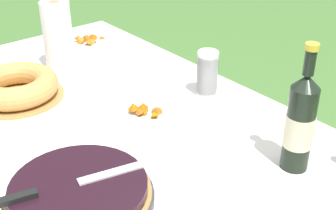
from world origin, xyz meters
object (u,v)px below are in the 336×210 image
object	(u,v)px
serving_knife	(66,185)
snack_plate_left	(144,112)
cup_stack	(207,74)
juice_bottle_red	(300,123)
snack_plate_near	(90,43)
paper_towel_roll	(58,36)
bundt_cake	(16,86)
berry_tart	(79,193)

from	to	relation	value
serving_knife	snack_plate_left	xyz separation A→B (m)	(-0.23, 0.40, -0.05)
cup_stack	juice_bottle_red	bearing A→B (deg)	-13.33
snack_plate_near	paper_towel_roll	bearing A→B (deg)	-56.32
cup_stack	paper_towel_roll	distance (m)	0.60
bundt_cake	cup_stack	world-z (taller)	cup_stack
berry_tart	snack_plate_left	xyz separation A→B (m)	(-0.24, 0.37, -0.02)
bundt_cake	juice_bottle_red	xyz separation A→B (m)	(0.85, 0.41, 0.09)
cup_stack	snack_plate_left	bearing A→B (deg)	-94.79
bundt_cake	snack_plate_near	distance (m)	0.52
snack_plate_near	snack_plate_left	bearing A→B (deg)	-15.98
serving_knife	snack_plate_left	distance (m)	0.46
juice_bottle_red	bundt_cake	bearing A→B (deg)	-154.44
bundt_cake	juice_bottle_red	bearing A→B (deg)	25.56
berry_tart	snack_plate_near	world-z (taller)	berry_tart
paper_towel_roll	bundt_cake	bearing A→B (deg)	-62.94
bundt_cake	snack_plate_left	xyz separation A→B (m)	(0.38, 0.26, -0.03)
bundt_cake	juice_bottle_red	world-z (taller)	juice_bottle_red
bundt_cake	cup_stack	bearing A→B (deg)	52.11
cup_stack	paper_towel_roll	xyz separation A→B (m)	(-0.52, -0.28, 0.05)
juice_bottle_red	berry_tart	bearing A→B (deg)	-114.60
cup_stack	paper_towel_roll	world-z (taller)	paper_towel_roll
snack_plate_near	snack_plate_left	distance (m)	0.67
berry_tart	cup_stack	distance (m)	0.67
berry_tart	serving_knife	size ratio (longest dim) A/B	0.98
bundt_cake	paper_towel_roll	xyz separation A→B (m)	(-0.12, 0.23, 0.09)
cup_stack	snack_plate_near	size ratio (longest dim) A/B	0.70
serving_knife	cup_stack	world-z (taller)	cup_stack
serving_knife	bundt_cake	distance (m)	0.63
serving_knife	snack_plate_near	size ratio (longest dim) A/B	1.58
berry_tart	snack_plate_near	size ratio (longest dim) A/B	1.55
snack_plate_near	snack_plate_left	world-z (taller)	snack_plate_near
bundt_cake	paper_towel_roll	bearing A→B (deg)	117.06
berry_tart	bundt_cake	distance (m)	0.63
berry_tart	snack_plate_near	distance (m)	1.04
berry_tart	juice_bottle_red	world-z (taller)	juice_bottle_red
berry_tart	paper_towel_roll	distance (m)	0.82
serving_knife	bundt_cake	size ratio (longest dim) A/B	1.16
berry_tart	cup_stack	bearing A→B (deg)	108.93
bundt_cake	snack_plate_near	size ratio (longest dim) A/B	1.36
cup_stack	juice_bottle_red	size ratio (longest dim) A/B	0.46
berry_tart	bundt_cake	bearing A→B (deg)	169.80
snack_plate_left	paper_towel_roll	world-z (taller)	paper_towel_roll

